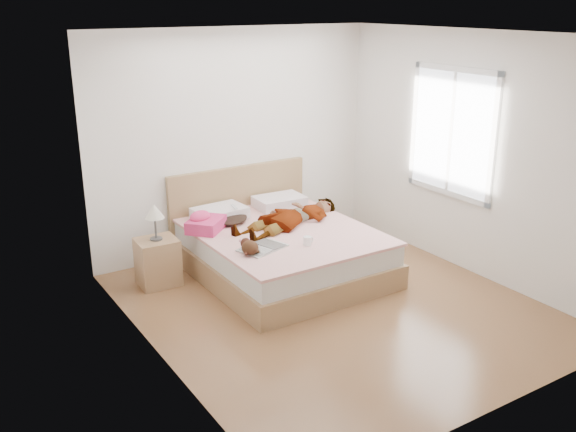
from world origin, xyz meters
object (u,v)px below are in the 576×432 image
at_px(woman, 291,214).
at_px(towel, 205,223).
at_px(nightstand, 158,258).
at_px(phone, 234,207).
at_px(plush_toy, 249,247).
at_px(bed, 279,248).
at_px(coffee_mug, 308,241).
at_px(magazine, 263,248).

bearing_deg(woman, towel, -122.09).
height_order(woman, nightstand, nightstand).
distance_m(phone, plush_toy, 1.03).
xyz_separation_m(woman, phone, (-0.50, 0.40, 0.06)).
bearing_deg(plush_toy, bed, 37.09).
bearing_deg(phone, plush_toy, -124.73).
distance_m(towel, coffee_mug, 1.18).
bearing_deg(phone, woman, -53.66).
xyz_separation_m(woman, plush_toy, (-0.85, -0.57, -0.03)).
relative_size(bed, magazine, 3.89).
relative_size(woman, magazine, 2.79).
bearing_deg(towel, nightstand, 177.18).
distance_m(phone, nightstand, 1.04).
bearing_deg(plush_toy, coffee_mug, -10.42).
distance_m(bed, plush_toy, 0.86).
bearing_deg(phone, coffee_mug, -91.06).
relative_size(woman, towel, 2.82).
relative_size(woman, nightstand, 1.68).
distance_m(woman, magazine, 0.85).
bearing_deg(bed, woman, 21.55).
xyz_separation_m(towel, magazine, (0.26, -0.80, -0.08)).
xyz_separation_m(woman, coffee_mug, (-0.23, -0.68, -0.06)).
xyz_separation_m(woman, towel, (-0.92, 0.28, -0.01)).
bearing_deg(nightstand, coffee_mug, -38.68).
xyz_separation_m(woman, magazine, (-0.67, -0.52, -0.09)).
bearing_deg(bed, phone, 121.45).
distance_m(bed, magazine, 0.68).
bearing_deg(magazine, coffee_mug, -20.65).
relative_size(towel, coffee_mug, 4.43).
xyz_separation_m(phone, nightstand, (-0.97, -0.09, -0.38)).
xyz_separation_m(bed, nightstand, (-1.26, 0.39, 0.02)).
distance_m(woman, towel, 0.97).
relative_size(coffee_mug, plush_toy, 0.46).
bearing_deg(plush_toy, woman, 33.75).
bearing_deg(magazine, phone, 79.73).
height_order(towel, nightstand, nightstand).
height_order(bed, magazine, bed).
bearing_deg(towel, magazine, -72.19).
xyz_separation_m(phone, bed, (0.29, -0.48, -0.40)).
distance_m(coffee_mug, nightstand, 1.60).
relative_size(woman, bed, 0.72).
relative_size(bed, plush_toy, 7.93).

